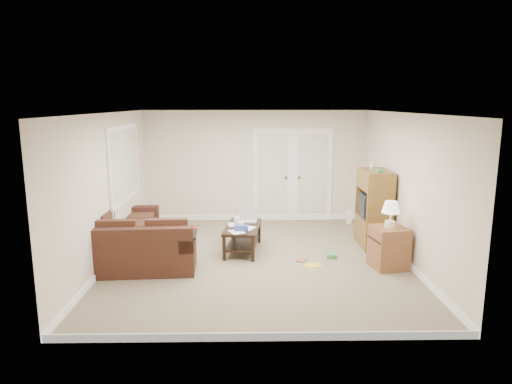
{
  "coord_description": "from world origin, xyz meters",
  "views": [
    {
      "loc": [
        -0.15,
        -7.5,
        2.67
      ],
      "look_at": [
        -0.02,
        0.46,
        1.1
      ],
      "focal_mm": 32.0,
      "sensor_mm": 36.0,
      "label": 1
    }
  ],
  "objects_px": {
    "coffee_table": "(243,237)",
    "side_cabinet": "(389,244)",
    "tv_armoire": "(374,208)",
    "sectional_sofa": "(134,241)"
  },
  "relations": [
    {
      "from": "coffee_table",
      "to": "tv_armoire",
      "type": "height_order",
      "value": "tv_armoire"
    },
    {
      "from": "coffee_table",
      "to": "side_cabinet",
      "type": "relative_size",
      "value": 1.1
    },
    {
      "from": "sectional_sofa",
      "to": "coffee_table",
      "type": "bearing_deg",
      "value": 7.63
    },
    {
      "from": "tv_armoire",
      "to": "side_cabinet",
      "type": "xyz_separation_m",
      "value": [
        -0.06,
        -1.19,
        -0.33
      ]
    },
    {
      "from": "coffee_table",
      "to": "side_cabinet",
      "type": "height_order",
      "value": "side_cabinet"
    },
    {
      "from": "coffee_table",
      "to": "side_cabinet",
      "type": "xyz_separation_m",
      "value": [
        2.39,
        -0.9,
        0.14
      ]
    },
    {
      "from": "sectional_sofa",
      "to": "tv_armoire",
      "type": "bearing_deg",
      "value": 5.12
    },
    {
      "from": "coffee_table",
      "to": "tv_armoire",
      "type": "xyz_separation_m",
      "value": [
        2.45,
        0.29,
        0.47
      ]
    },
    {
      "from": "sectional_sofa",
      "to": "coffee_table",
      "type": "xyz_separation_m",
      "value": [
        1.89,
        0.37,
        -0.05
      ]
    },
    {
      "from": "coffee_table",
      "to": "side_cabinet",
      "type": "distance_m",
      "value": 2.56
    }
  ]
}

